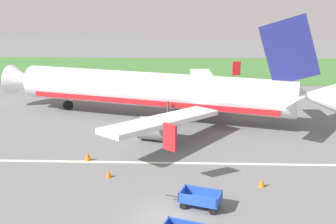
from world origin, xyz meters
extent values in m
plane|color=slate|center=(0.00, 0.00, 0.00)|extent=(220.00, 220.00, 0.00)
cube|color=#3D7033|center=(0.00, 52.41, 0.03)|extent=(220.00, 28.00, 0.06)
cube|color=silver|center=(0.00, 8.30, 0.01)|extent=(120.00, 0.36, 0.01)
cylinder|color=silver|center=(-2.38, 20.81, 3.15)|extent=(29.86, 11.80, 3.70)
cube|color=red|center=(-2.38, 20.81, 2.13)|extent=(26.93, 10.80, 0.56)
cone|color=silver|center=(-18.25, 25.35, 3.15)|extent=(4.07, 4.37, 3.63)
cone|color=silver|center=(14.11, 16.10, 3.65)|extent=(5.29, 4.62, 3.52)
cube|color=silver|center=(-0.71, 11.65, 2.48)|extent=(10.04, 11.85, 1.35)
cube|color=red|center=(0.03, 4.68, 3.43)|extent=(0.99, 0.83, 1.90)
cylinder|color=gray|center=(-1.46, 13.49, 1.13)|extent=(3.65, 2.90, 2.10)
cube|color=silver|center=(3.88, 27.71, 2.48)|extent=(3.96, 13.20, 1.35)
cube|color=red|center=(8.19, 33.24, 3.43)|extent=(1.11, 0.31, 1.90)
cylinder|color=gray|center=(2.27, 26.55, 1.13)|extent=(3.65, 2.90, 2.10)
cube|color=navy|center=(10.89, 17.02, 7.90)|extent=(5.85, 1.99, 6.88)
cube|color=silver|center=(10.20, 13.89, 3.75)|extent=(4.40, 5.32, 0.24)
cube|color=silver|center=(11.96, 20.04, 3.75)|extent=(1.99, 5.26, 0.24)
cylinder|color=#4C4C51|center=(-12.48, 23.70, 1.57)|extent=(0.20, 0.20, 2.04)
cylinder|color=black|center=(-12.48, 23.70, 0.55)|extent=(1.18, 0.73, 1.10)
cylinder|color=#4C4C51|center=(-0.58, 18.01, 1.57)|extent=(0.20, 0.20, 2.04)
cylinder|color=black|center=(-0.58, 18.01, 0.55)|extent=(1.18, 0.73, 1.10)
cylinder|color=#4C4C51|center=(0.62, 22.24, 1.57)|extent=(0.20, 0.20, 2.04)
cylinder|color=black|center=(0.62, 22.24, 0.55)|extent=(1.18, 0.73, 1.10)
cube|color=#234CB2|center=(2.05, 1.28, 0.48)|extent=(2.82, 2.13, 0.08)
cube|color=#234CB2|center=(1.84, 0.67, 0.80)|extent=(2.40, 0.90, 0.55)
cube|color=#234CB2|center=(2.25, 1.90, 0.80)|extent=(2.40, 0.90, 0.55)
cube|color=#234CB2|center=(0.91, 1.67, 0.80)|extent=(0.54, 1.36, 0.55)
cube|color=#234CB2|center=(3.18, 0.90, 0.80)|extent=(0.54, 1.36, 0.55)
cylinder|color=#2D2D33|center=(0.34, 1.86, 0.44)|extent=(0.97, 0.40, 0.08)
cylinder|color=black|center=(0.98, 1.05, 0.22)|extent=(0.47, 0.29, 0.44)
cylinder|color=black|center=(1.34, 2.11, 0.22)|extent=(0.47, 0.29, 0.44)
cylinder|color=black|center=(2.75, 0.45, 0.22)|extent=(0.47, 0.29, 0.44)
cylinder|color=black|center=(3.11, 1.51, 0.22)|extent=(0.47, 0.29, 0.44)
cone|color=orange|center=(6.44, 4.34, 0.31)|extent=(0.46, 0.46, 0.61)
cone|color=orange|center=(-4.48, 5.49, 0.29)|extent=(0.44, 0.44, 0.58)
cone|color=orange|center=(-6.72, 8.59, 0.37)|extent=(0.55, 0.55, 0.73)
camera|label=1|loc=(0.85, -21.59, 12.67)|focal=43.34mm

